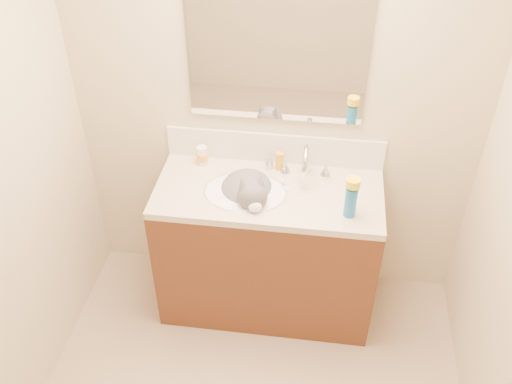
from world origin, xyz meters
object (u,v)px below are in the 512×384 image
(silver_jar, at_px, (269,164))
(amber_bottle, at_px, (279,161))
(cat, at_px, (248,194))
(pill_bottle, at_px, (202,155))
(vanity_cabinet, at_px, (268,252))
(faucet, at_px, (305,164))
(basin, at_px, (245,202))
(spray_can, at_px, (351,202))

(silver_jar, height_order, amber_bottle, amber_bottle)
(cat, height_order, amber_bottle, cat)
(amber_bottle, bearing_deg, silver_jar, -177.76)
(pill_bottle, bearing_deg, amber_bottle, 0.99)
(pill_bottle, bearing_deg, vanity_cabinet, -25.83)
(cat, relative_size, amber_bottle, 4.26)
(faucet, bearing_deg, cat, -152.82)
(faucet, distance_m, cat, 0.34)
(silver_jar, xyz_separation_m, amber_bottle, (0.06, 0.00, 0.03))
(basin, relative_size, amber_bottle, 4.30)
(vanity_cabinet, relative_size, silver_jar, 22.59)
(vanity_cabinet, height_order, spray_can, spray_can)
(pill_bottle, relative_size, silver_jar, 2.03)
(basin, distance_m, pill_bottle, 0.37)
(basin, relative_size, spray_can, 2.72)
(cat, xyz_separation_m, spray_can, (0.53, -0.13, 0.11))
(faucet, xyz_separation_m, amber_bottle, (-0.14, 0.06, -0.03))
(spray_can, bearing_deg, basin, 168.18)
(basin, xyz_separation_m, amber_bottle, (0.16, 0.23, 0.12))
(basin, relative_size, silver_jar, 8.47)
(cat, height_order, spray_can, cat)
(basin, distance_m, spray_can, 0.57)
(vanity_cabinet, distance_m, faucet, 0.58)
(faucet, height_order, spray_can, faucet)
(pill_bottle, bearing_deg, faucet, -5.30)
(silver_jar, bearing_deg, vanity_cabinet, -83.49)
(silver_jar, height_order, spray_can, spray_can)
(faucet, bearing_deg, silver_jar, 163.92)
(vanity_cabinet, xyz_separation_m, pill_bottle, (-0.39, 0.19, 0.50))
(vanity_cabinet, distance_m, spray_can, 0.69)
(faucet, distance_m, amber_bottle, 0.16)
(basin, bearing_deg, silver_jar, 66.56)
(pill_bottle, bearing_deg, cat, -35.17)
(vanity_cabinet, bearing_deg, faucet, 37.29)
(vanity_cabinet, relative_size, cat, 2.69)
(pill_bottle, xyz_separation_m, amber_bottle, (0.43, 0.01, -0.00))
(faucet, xyz_separation_m, spray_can, (0.24, -0.28, -0.00))
(vanity_cabinet, bearing_deg, pill_bottle, 154.17)
(silver_jar, bearing_deg, spray_can, -37.44)
(vanity_cabinet, height_order, pill_bottle, pill_bottle)
(spray_can, bearing_deg, cat, 165.92)
(silver_jar, xyz_separation_m, spray_can, (0.44, -0.34, 0.06))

